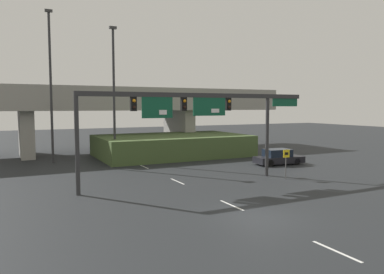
{
  "coord_description": "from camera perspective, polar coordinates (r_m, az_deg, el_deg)",
  "views": [
    {
      "loc": [
        -11.27,
        -15.18,
        5.61
      ],
      "look_at": [
        0.0,
        7.49,
        3.51
      ],
      "focal_mm": 35.0,
      "sensor_mm": 36.0,
      "label": 1
    }
  ],
  "objects": [
    {
      "name": "ground_plane",
      "position": [
        19.72,
        9.95,
        -11.86
      ],
      "size": [
        160.0,
        160.0,
        0.0
      ],
      "primitive_type": "plane",
      "color": "black"
    },
    {
      "name": "highway_light_pole_far",
      "position": [
        37.86,
        -11.81,
        6.8
      ],
      "size": [
        0.7,
        0.36,
        13.33
      ],
      "color": "#2D2D30",
      "rests_on": "ground"
    },
    {
      "name": "signal_gantry",
      "position": [
        26.94,
        0.67,
        4.22
      ],
      "size": [
        17.98,
        0.44,
        6.55
      ],
      "color": "#2D2D30",
      "rests_on": "ground"
    },
    {
      "name": "lane_markings",
      "position": [
        31.52,
        -5.06,
        -5.53
      ],
      "size": [
        0.14,
        39.99,
        0.01
      ],
      "color": "silver",
      "rests_on": "ground"
    },
    {
      "name": "speed_limit_sign",
      "position": [
        29.65,
        14.14,
        -3.34
      ],
      "size": [
        0.6,
        0.11,
        2.33
      ],
      "color": "#4C4C4C",
      "rests_on": "ground"
    },
    {
      "name": "grass_embankment",
      "position": [
        42.37,
        -3.03,
        -1.3
      ],
      "size": [
        16.41,
        9.98,
        2.32
      ],
      "color": "#42562D",
      "rests_on": "ground"
    },
    {
      "name": "overpass_bridge",
      "position": [
        46.85,
        -12.55,
        4.61
      ],
      "size": [
        44.05,
        9.04,
        7.8
      ],
      "color": "gray",
      "rests_on": "ground"
    },
    {
      "name": "highway_light_pole_near",
      "position": [
        39.27,
        -20.73,
        7.64
      ],
      "size": [
        0.7,
        0.36,
        14.85
      ],
      "color": "#2D2D30",
      "rests_on": "ground"
    },
    {
      "name": "parked_sedan_near_right",
      "position": [
        36.96,
        13.03,
        -3.04
      ],
      "size": [
        4.9,
        2.35,
        1.49
      ],
      "rotation": [
        0.0,
        0.0,
        -0.1
      ],
      "color": "black",
      "rests_on": "ground"
    }
  ]
}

